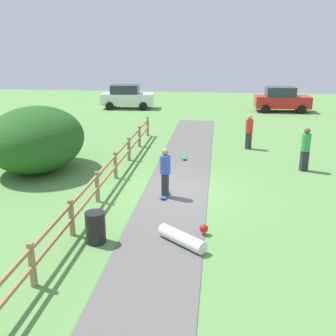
{
  "coord_description": "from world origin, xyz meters",
  "views": [
    {
      "loc": [
        1.46,
        -14.12,
        5.43
      ],
      "look_at": [
        -0.26,
        -0.25,
        1.0
      ],
      "focal_mm": 43.57,
      "sensor_mm": 36.0,
      "label": 1
    }
  ],
  "objects_px": {
    "bystander_green": "(306,147)",
    "bystander_red": "(249,130)",
    "parked_car_red": "(282,99)",
    "bush_large": "(36,139)",
    "skater_riding": "(165,170)",
    "parked_car_white": "(127,97)",
    "trash_bin": "(95,227)",
    "skater_fallen": "(184,238)",
    "skateboard_loose": "(184,157)"
  },
  "relations": [
    {
      "from": "parked_car_white",
      "to": "bush_large",
      "type": "bearing_deg",
      "value": -90.78
    },
    {
      "from": "bystander_red",
      "to": "parked_car_white",
      "type": "bearing_deg",
      "value": 127.25
    },
    {
      "from": "trash_bin",
      "to": "bystander_red",
      "type": "distance_m",
      "value": 11.94
    },
    {
      "from": "skater_fallen",
      "to": "parked_car_red",
      "type": "bearing_deg",
      "value": 75.79
    },
    {
      "from": "bystander_green",
      "to": "bystander_red",
      "type": "bearing_deg",
      "value": 121.78
    },
    {
      "from": "bush_large",
      "to": "bystander_green",
      "type": "xyz_separation_m",
      "value": [
        11.39,
        1.34,
        -0.33
      ]
    },
    {
      "from": "bystander_green",
      "to": "bystander_red",
      "type": "relative_size",
      "value": 1.06
    },
    {
      "from": "skater_fallen",
      "to": "bystander_green",
      "type": "height_order",
      "value": "bystander_green"
    },
    {
      "from": "trash_bin",
      "to": "skater_riding",
      "type": "xyz_separation_m",
      "value": [
        1.48,
        3.62,
        0.56
      ]
    },
    {
      "from": "bystander_red",
      "to": "skateboard_loose",
      "type": "bearing_deg",
      "value": -144.25
    },
    {
      "from": "bystander_green",
      "to": "parked_car_red",
      "type": "bearing_deg",
      "value": 85.73
    },
    {
      "from": "trash_bin",
      "to": "parked_car_red",
      "type": "xyz_separation_m",
      "value": [
        8.16,
        22.75,
        0.51
      ]
    },
    {
      "from": "bush_large",
      "to": "skater_riding",
      "type": "height_order",
      "value": "bush_large"
    },
    {
      "from": "skater_riding",
      "to": "trash_bin",
      "type": "bearing_deg",
      "value": -112.21
    },
    {
      "from": "skater_fallen",
      "to": "bystander_red",
      "type": "height_order",
      "value": "bystander_red"
    },
    {
      "from": "skateboard_loose",
      "to": "bystander_red",
      "type": "xyz_separation_m",
      "value": [
        3.15,
        2.27,
        0.9
      ]
    },
    {
      "from": "trash_bin",
      "to": "skater_riding",
      "type": "height_order",
      "value": "skater_riding"
    },
    {
      "from": "trash_bin",
      "to": "parked_car_white",
      "type": "bearing_deg",
      "value": 100.33
    },
    {
      "from": "bystander_red",
      "to": "parked_car_white",
      "type": "height_order",
      "value": "parked_car_white"
    },
    {
      "from": "bystander_green",
      "to": "bystander_red",
      "type": "xyz_separation_m",
      "value": [
        -2.14,
        3.46,
        -0.06
      ]
    },
    {
      "from": "trash_bin",
      "to": "skater_fallen",
      "type": "height_order",
      "value": "trash_bin"
    },
    {
      "from": "parked_car_red",
      "to": "parked_car_white",
      "type": "relative_size",
      "value": 0.99
    },
    {
      "from": "bush_large",
      "to": "skateboard_loose",
      "type": "height_order",
      "value": "bush_large"
    },
    {
      "from": "bystander_red",
      "to": "parked_car_red",
      "type": "height_order",
      "value": "parked_car_red"
    },
    {
      "from": "bystander_red",
      "to": "parked_car_red",
      "type": "bearing_deg",
      "value": 74.53
    },
    {
      "from": "trash_bin",
      "to": "bystander_red",
      "type": "height_order",
      "value": "bystander_red"
    },
    {
      "from": "skater_fallen",
      "to": "bystander_red",
      "type": "relative_size",
      "value": 0.82
    },
    {
      "from": "skater_riding",
      "to": "parked_car_red",
      "type": "distance_m",
      "value": 20.26
    },
    {
      "from": "skateboard_loose",
      "to": "parked_car_white",
      "type": "height_order",
      "value": "parked_car_white"
    },
    {
      "from": "parked_car_white",
      "to": "parked_car_red",
      "type": "bearing_deg",
      "value": 0.01
    },
    {
      "from": "skater_fallen",
      "to": "bystander_red",
      "type": "xyz_separation_m",
      "value": [
        2.43,
        10.71,
        0.79
      ]
    },
    {
      "from": "trash_bin",
      "to": "skateboard_loose",
      "type": "xyz_separation_m",
      "value": [
        1.72,
        8.62,
        -0.36
      ]
    },
    {
      "from": "skater_riding",
      "to": "parked_car_white",
      "type": "height_order",
      "value": "parked_car_white"
    },
    {
      "from": "bush_large",
      "to": "skater_riding",
      "type": "xyz_separation_m",
      "value": [
        5.85,
        -2.47,
        -0.37
      ]
    },
    {
      "from": "trash_bin",
      "to": "skater_riding",
      "type": "distance_m",
      "value": 3.95
    },
    {
      "from": "skater_riding",
      "to": "bystander_red",
      "type": "distance_m",
      "value": 8.02
    },
    {
      "from": "parked_car_red",
      "to": "parked_car_white",
      "type": "distance_m",
      "value": 12.3
    },
    {
      "from": "trash_bin",
      "to": "skater_fallen",
      "type": "relative_size",
      "value": 0.61
    },
    {
      "from": "skater_fallen",
      "to": "parked_car_red",
      "type": "distance_m",
      "value": 23.3
    },
    {
      "from": "skateboard_loose",
      "to": "skater_fallen",
      "type": "bearing_deg",
      "value": -85.13
    },
    {
      "from": "skater_riding",
      "to": "parked_car_red",
      "type": "relative_size",
      "value": 0.42
    },
    {
      "from": "skateboard_loose",
      "to": "parked_car_white",
      "type": "xyz_separation_m",
      "value": [
        -5.87,
        14.13,
        0.87
      ]
    },
    {
      "from": "bystander_red",
      "to": "skater_riding",
      "type": "bearing_deg",
      "value": -115.05
    },
    {
      "from": "bush_large",
      "to": "bystander_red",
      "type": "bearing_deg",
      "value": 27.42
    },
    {
      "from": "bystander_green",
      "to": "bystander_red",
      "type": "height_order",
      "value": "bystander_green"
    },
    {
      "from": "bush_large",
      "to": "skater_fallen",
      "type": "distance_m",
      "value": 9.1
    },
    {
      "from": "skater_riding",
      "to": "skater_fallen",
      "type": "distance_m",
      "value": 3.67
    },
    {
      "from": "skater_fallen",
      "to": "bystander_green",
      "type": "relative_size",
      "value": 0.78
    },
    {
      "from": "skater_riding",
      "to": "bystander_green",
      "type": "xyz_separation_m",
      "value": [
        5.54,
        3.81,
        0.04
      ]
    },
    {
      "from": "skateboard_loose",
      "to": "parked_car_red",
      "type": "bearing_deg",
      "value": 65.52
    }
  ]
}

